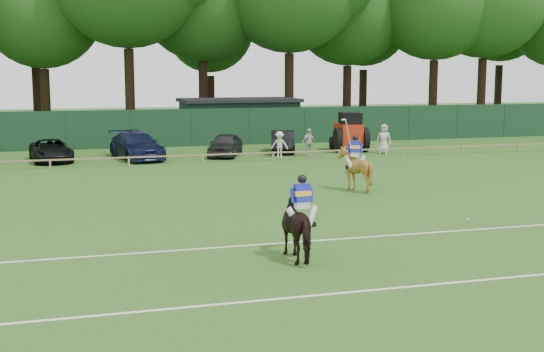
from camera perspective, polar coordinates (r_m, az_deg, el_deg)
name	(u,v)px	position (r m, az deg, el deg)	size (l,w,h in m)	color
ground	(284,235)	(22.42, 0.95, -4.66)	(160.00, 160.00, 0.00)	#1E4C14
horse_dark	(302,227)	(19.47, 2.36, -4.01)	(0.94, 2.07, 1.75)	black
horse_chestnut	(355,169)	(30.71, 6.51, 0.54)	(1.47, 1.65, 1.82)	brown
suv_black	(51,151)	(42.15, -16.94, 1.92)	(2.05, 4.44, 1.23)	black
sedan_navy	(137,146)	(42.23, -10.57, 2.36)	(2.15, 5.28, 1.53)	#121838
hatch_grey	(225,145)	(42.90, -3.68, 2.46)	(1.61, 4.01, 1.37)	#28282A
estate_black	(283,142)	(44.91, 0.84, 2.72)	(1.41, 4.05, 1.34)	black
spectator_left	(280,145)	(42.22, 0.60, 2.49)	(0.98, 0.56, 1.52)	silver
spectator_mid	(309,143)	(42.69, 2.90, 2.64)	(0.98, 0.41, 1.66)	beige
spectator_right	(384,139)	(44.72, 8.77, 2.90)	(0.88, 0.57, 1.80)	beige
rider_dark	(302,199)	(19.31, 2.39, -1.79)	(0.94, 0.39, 1.41)	silver
rider_chestnut	(355,150)	(30.60, 6.53, 2.02)	(0.91, 0.77, 2.05)	silver
polo_ball	(468,220)	(25.31, 15.15, -3.34)	(0.09, 0.09, 0.09)	silver
pitch_lines	(324,264)	(19.21, 4.10, -6.87)	(60.00, 5.10, 0.01)	silver
pitch_rail	(185,156)	(39.66, -6.86, 1.60)	(62.10, 0.10, 0.50)	#997F5B
perimeter_fence	(161,128)	(48.44, -8.67, 3.72)	(92.08, 0.08, 2.50)	#14351E
utility_shed	(239,119)	(52.49, -2.61, 4.46)	(8.40, 4.40, 3.04)	#14331E
tree_row	(173,136)	(56.72, -7.75, 3.12)	(96.00, 12.00, 21.00)	#26561C
tractor	(349,133)	(45.85, 6.06, 3.39)	(2.30, 3.12, 2.43)	#AB250F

